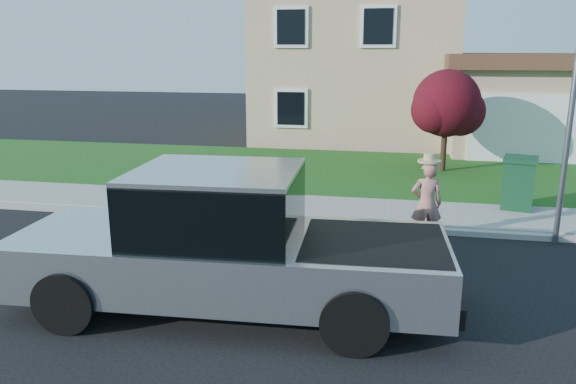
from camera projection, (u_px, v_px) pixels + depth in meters
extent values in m
plane|color=black|center=(281.00, 276.00, 9.69)|extent=(80.00, 80.00, 0.00)
cube|color=gray|center=(353.00, 226.00, 12.25)|extent=(40.00, 0.20, 0.12)
cube|color=gray|center=(357.00, 211.00, 13.29)|extent=(40.00, 2.00, 0.15)
cube|color=#204D16|center=(368.00, 173.00, 17.57)|extent=(40.00, 7.00, 0.10)
cube|color=tan|center=(358.00, 63.00, 25.06)|extent=(8.00, 9.00, 6.40)
cube|color=tan|center=(522.00, 109.00, 21.40)|extent=(5.50, 6.00, 3.20)
cube|color=white|center=(540.00, 128.00, 18.61)|extent=(4.60, 0.12, 2.30)
cube|color=#4C2D1E|center=(527.00, 60.00, 20.95)|extent=(6.20, 6.80, 0.50)
cube|color=white|center=(291.00, 27.00, 20.80)|extent=(1.30, 0.10, 1.50)
cube|color=white|center=(378.00, 26.00, 20.20)|extent=(1.30, 0.10, 1.50)
cube|color=black|center=(291.00, 108.00, 21.54)|extent=(1.30, 0.10, 1.50)
cylinder|color=black|center=(67.00, 301.00, 7.71)|extent=(0.90, 0.37, 0.89)
cylinder|color=black|center=(129.00, 250.00, 9.67)|extent=(0.90, 0.37, 0.89)
cylinder|color=black|center=(355.00, 321.00, 7.16)|extent=(0.90, 0.37, 0.89)
cylinder|color=black|center=(359.00, 262.00, 9.11)|extent=(0.90, 0.37, 0.89)
cube|color=silver|center=(230.00, 260.00, 8.32)|extent=(6.42, 2.51, 0.80)
cube|color=black|center=(217.00, 205.00, 8.14)|extent=(2.43, 2.17, 0.94)
cube|color=silver|center=(216.00, 172.00, 8.02)|extent=(2.43, 2.17, 0.09)
cube|color=black|center=(374.00, 243.00, 7.93)|extent=(2.08, 1.98, 0.07)
cube|color=black|center=(32.00, 259.00, 8.81)|extent=(0.23, 2.11, 0.44)
cube|color=black|center=(450.00, 286.00, 7.92)|extent=(0.23, 2.11, 0.28)
cube|color=black|center=(185.00, 190.00, 9.44)|extent=(0.14, 0.25, 0.20)
imported|color=#B97465|center=(427.00, 204.00, 11.09)|extent=(0.66, 0.48, 1.69)
cylinder|color=tan|center=(429.00, 161.00, 10.87)|extent=(0.45, 0.45, 0.04)
cylinder|color=tan|center=(430.00, 157.00, 10.86)|extent=(0.22, 0.22, 0.16)
cylinder|color=black|center=(444.00, 148.00, 17.46)|extent=(0.18, 0.18, 1.43)
sphere|color=#4A0F17|center=(447.00, 103.00, 17.12)|extent=(2.06, 2.06, 2.06)
sphere|color=#4A0F17|center=(460.00, 111.00, 17.36)|extent=(1.52, 1.52, 1.52)
sphere|color=#4A0F17|center=(435.00, 110.00, 16.98)|extent=(1.43, 1.43, 1.43)
cube|color=#0F381F|center=(518.00, 185.00, 13.20)|extent=(0.84, 0.92, 1.13)
cube|color=#0F381F|center=(521.00, 159.00, 13.05)|extent=(0.92, 1.00, 0.09)
cylinder|color=slate|center=(569.00, 127.00, 10.77)|extent=(0.11, 0.11, 4.72)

